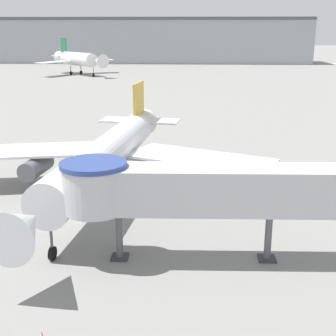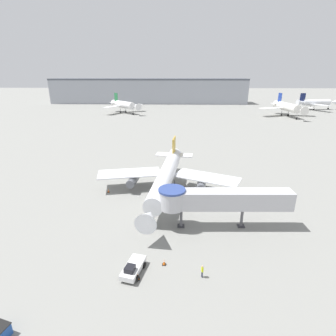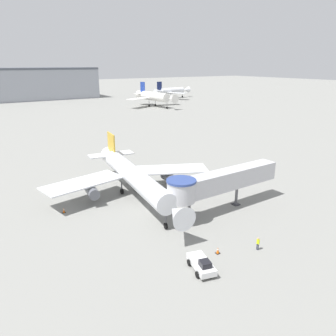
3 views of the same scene
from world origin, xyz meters
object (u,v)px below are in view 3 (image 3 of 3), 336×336
object	(u,v)px
ground_crew_marshaller	(258,243)
traffic_cone_apron_front	(213,270)
traffic_cone_port_wing	(64,210)
background_jet_navy_tail	(171,91)
traffic_cone_near_nose	(218,250)
background_jet_blue_tail	(154,96)
main_airplane	(133,176)
pushback_tug_white	(202,264)
jet_bridge	(217,182)

from	to	relation	value
ground_crew_marshaller	traffic_cone_apron_front	bearing A→B (deg)	-99.01
traffic_cone_port_wing	ground_crew_marshaller	bearing A→B (deg)	-53.80
traffic_cone_port_wing	background_jet_navy_tail	distance (m)	167.07
traffic_cone_apron_front	traffic_cone_near_nose	bearing A→B (deg)	41.10
background_jet_navy_tail	background_jet_blue_tail	xyz separation A→B (m)	(-29.95, -30.22, 0.55)
traffic_cone_port_wing	traffic_cone_near_nose	world-z (taller)	traffic_cone_near_nose
main_airplane	background_jet_blue_tail	xyz separation A→B (m)	(62.76, 100.47, 1.55)
background_jet_navy_tail	pushback_tug_white	bearing A→B (deg)	139.56
main_airplane	jet_bridge	size ratio (longest dim) A/B	1.60
traffic_cone_apron_front	ground_crew_marshaller	distance (m)	7.54
main_airplane	pushback_tug_white	size ratio (longest dim) A/B	7.17
pushback_tug_white	jet_bridge	bearing A→B (deg)	57.65
main_airplane	traffic_cone_port_wing	bearing A→B (deg)	-174.51
traffic_cone_near_nose	background_jet_navy_tail	bearing A→B (deg)	58.65
pushback_tug_white	main_airplane	bearing A→B (deg)	96.05
main_airplane	jet_bridge	bearing A→B (deg)	-48.85
jet_bridge	traffic_cone_apron_front	world-z (taller)	jet_bridge
pushback_tug_white	background_jet_navy_tail	size ratio (longest dim) A/B	0.16
main_airplane	pushback_tug_white	xyz separation A→B (m)	(-3.11, -22.16, -2.91)
background_jet_blue_tail	traffic_cone_port_wing	bearing A→B (deg)	-132.22
background_jet_navy_tail	background_jet_blue_tail	bearing A→B (deg)	126.90
traffic_cone_near_nose	traffic_cone_port_wing	bearing A→B (deg)	120.22
jet_bridge	traffic_cone_apron_front	bearing A→B (deg)	-133.61
pushback_tug_white	background_jet_blue_tail	xyz separation A→B (m)	(65.87, 122.63, 4.46)
jet_bridge	traffic_cone_port_wing	world-z (taller)	jet_bridge
traffic_cone_near_nose	background_jet_blue_tail	world-z (taller)	background_jet_blue_tail
traffic_cone_port_wing	ground_crew_marshaller	size ratio (longest dim) A/B	0.46
background_jet_blue_tail	pushback_tug_white	bearing A→B (deg)	-123.88
traffic_cone_port_wing	main_airplane	bearing A→B (deg)	-1.24
main_airplane	background_jet_blue_tail	bearing A→B (deg)	64.74
main_airplane	ground_crew_marshaller	bearing A→B (deg)	-70.57
pushback_tug_white	traffic_cone_port_wing	world-z (taller)	pushback_tug_white
traffic_cone_port_wing	traffic_cone_near_nose	xyz separation A→B (m)	(12.15, -20.86, 0.03)
traffic_cone_port_wing	background_jet_navy_tail	xyz separation A→B (m)	(104.32, 130.43, 4.28)
traffic_cone_near_nose	background_jet_navy_tail	size ratio (longest dim) A/B	0.03
background_jet_navy_tail	jet_bridge	bearing A→B (deg)	140.87
traffic_cone_near_nose	background_jet_blue_tail	xyz separation A→B (m)	(62.22, 121.07, 4.81)
main_airplane	traffic_cone_near_nose	size ratio (longest dim) A/B	39.93
pushback_tug_white	ground_crew_marshaller	distance (m)	8.21
pushback_tug_white	traffic_cone_port_wing	distance (m)	23.98
background_jet_navy_tail	background_jet_blue_tail	size ratio (longest dim) A/B	0.91
traffic_cone_port_wing	traffic_cone_near_nose	distance (m)	24.14
main_airplane	ground_crew_marshaller	size ratio (longest dim) A/B	19.75
traffic_cone_port_wing	traffic_cone_near_nose	bearing A→B (deg)	-59.78
main_airplane	jet_bridge	distance (m)	14.12
traffic_cone_apron_front	ground_crew_marshaller	size ratio (longest dim) A/B	0.49
traffic_cone_port_wing	ground_crew_marshaller	xyz separation A→B (m)	(16.70, -22.82, 0.59)
traffic_cone_port_wing	traffic_cone_apron_front	distance (m)	25.17
jet_bridge	background_jet_blue_tail	bearing A→B (deg)	62.23
traffic_cone_port_wing	traffic_cone_apron_front	xyz separation A→B (m)	(9.21, -23.43, 0.03)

